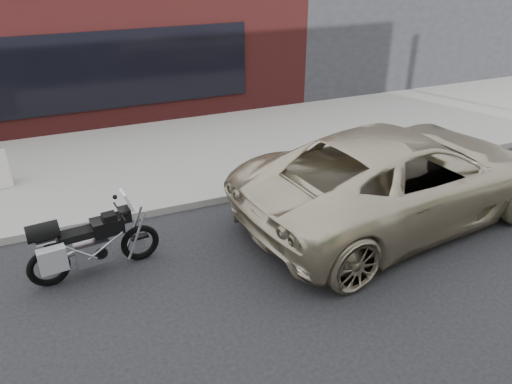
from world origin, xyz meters
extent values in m
plane|color=black|center=(0.00, 0.00, 0.00)|extent=(120.00, 120.00, 0.00)
cube|color=gray|center=(0.00, 7.00, 0.07)|extent=(44.00, 6.00, 0.15)
cube|color=#561C1B|center=(-2.00, 14.00, 2.25)|extent=(14.00, 10.00, 4.50)
cube|color=black|center=(-2.00, 8.97, 1.70)|extent=(10.00, 0.08, 2.00)
torus|color=black|center=(-2.71, 2.51, 0.32)|extent=(0.65, 0.18, 0.64)
torus|color=black|center=(-1.29, 2.69, 0.32)|extent=(0.65, 0.18, 0.64)
cube|color=#B7B7BC|center=(-2.05, 2.59, 0.40)|extent=(0.56, 0.35, 0.36)
cube|color=black|center=(-1.76, 2.63, 0.79)|extent=(0.51, 0.36, 0.25)
cube|color=black|center=(-2.24, 2.57, 0.77)|extent=(0.56, 0.33, 0.11)
cube|color=black|center=(-2.57, 2.53, 0.69)|extent=(0.31, 0.24, 0.13)
cube|color=black|center=(-1.48, 2.66, 0.91)|extent=(0.20, 0.25, 0.21)
cube|color=silver|center=(-1.41, 2.67, 1.15)|extent=(0.17, 0.30, 0.32)
cylinder|color=black|center=(-1.54, 2.66, 0.98)|extent=(0.11, 0.67, 0.03)
cube|color=#B7B7BC|center=(-2.68, 2.52, 0.82)|extent=(0.30, 0.32, 0.03)
cube|color=gray|center=(-2.62, 2.27, 0.59)|extent=(0.42, 0.22, 0.38)
cylinder|color=black|center=(-2.68, 2.52, 0.96)|extent=(0.49, 0.32, 0.27)
cylinder|color=#B7B7BC|center=(-2.45, 2.70, 0.34)|extent=(0.54, 0.14, 0.18)
imported|color=#BEB193|center=(3.50, 2.24, 0.88)|extent=(6.64, 3.76, 1.75)
camera|label=1|loc=(-2.14, -4.46, 4.86)|focal=35.00mm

